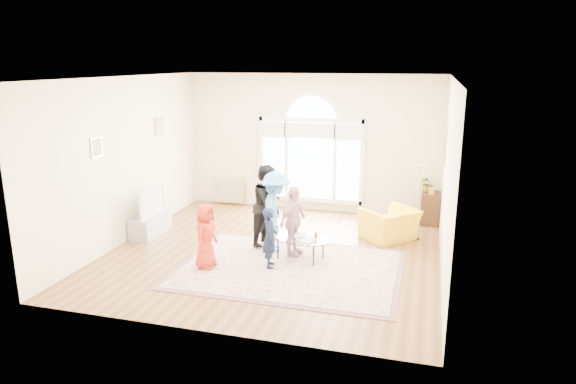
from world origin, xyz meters
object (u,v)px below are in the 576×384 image
(television, at_px, (149,201))
(armchair, at_px, (390,224))
(tv_console, at_px, (150,225))
(coffee_table, at_px, (301,239))
(area_rug, at_px, (289,268))

(television, relative_size, armchair, 1.03)
(tv_console, relative_size, television, 1.00)
(television, bearing_deg, tv_console, 180.00)
(coffee_table, distance_m, armchair, 2.10)
(coffee_table, height_order, armchair, armchair)
(television, distance_m, armchair, 4.88)
(tv_console, distance_m, coffee_table, 3.36)
(area_rug, xyz_separation_m, television, (-3.23, 0.97, 0.70))
(tv_console, xyz_separation_m, coffee_table, (3.32, -0.51, 0.19))
(television, height_order, coffee_table, television)
(television, xyz_separation_m, coffee_table, (3.31, -0.51, -0.31))
(area_rug, xyz_separation_m, coffee_table, (0.08, 0.47, 0.39))
(area_rug, xyz_separation_m, tv_console, (-3.24, 0.97, 0.20))
(armchair, bearing_deg, area_rug, 6.24)
(television, distance_m, coffee_table, 3.36)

